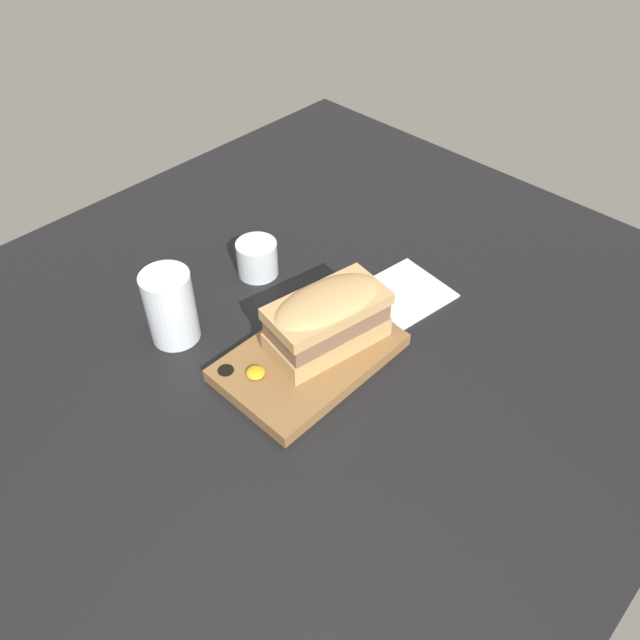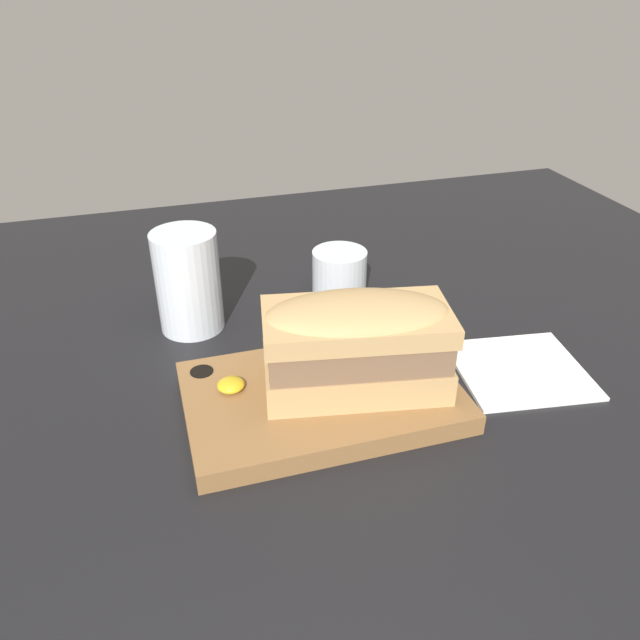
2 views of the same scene
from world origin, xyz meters
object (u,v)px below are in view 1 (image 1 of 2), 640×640
object	(u,v)px
napkin	(405,292)
wine_glass	(257,260)
sandwich	(327,317)
serving_board	(309,357)
water_glass	(171,311)

from	to	relation	value
napkin	wine_glass	bearing A→B (deg)	121.42
sandwich	napkin	bearing A→B (deg)	-0.50
serving_board	water_glass	distance (cm)	23.25
napkin	serving_board	bearing A→B (deg)	178.38
sandwich	wine_glass	xyz separation A→B (cm)	(5.83, 22.98, -4.67)
wine_glass	napkin	world-z (taller)	wine_glass
serving_board	wine_glass	xyz separation A→B (cm)	(9.43, 22.48, 1.90)
sandwich	wine_glass	size ratio (longest dim) A/B	2.69
serving_board	water_glass	xyz separation A→B (cm)	(-10.97, 20.02, 4.42)
sandwich	water_glass	bearing A→B (deg)	125.37
water_glass	napkin	world-z (taller)	water_glass
napkin	sandwich	bearing A→B (deg)	179.50
serving_board	napkin	bearing A→B (deg)	-1.62
serving_board	water_glass	world-z (taller)	water_glass
serving_board	wine_glass	distance (cm)	24.45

